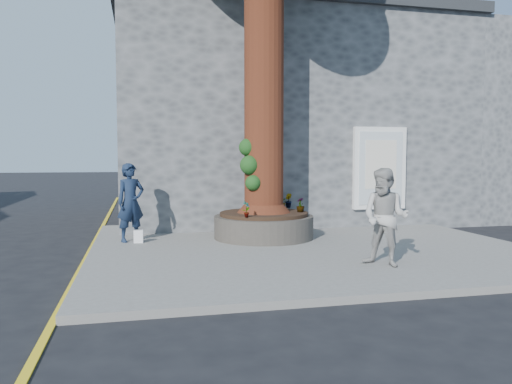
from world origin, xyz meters
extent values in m
plane|color=black|center=(0.00, 0.00, 0.00)|extent=(120.00, 120.00, 0.00)
cube|color=slate|center=(1.50, 1.00, 0.06)|extent=(9.00, 8.00, 0.12)
cube|color=yellow|center=(-3.05, 1.00, 0.00)|extent=(0.10, 30.00, 0.01)
cube|color=#474A4C|center=(2.50, 7.20, 3.00)|extent=(10.00, 8.00, 6.00)
cube|color=black|center=(2.50, 7.20, 6.15)|extent=(10.30, 8.30, 0.30)
cube|color=white|center=(4.30, 3.14, 1.70)|extent=(1.50, 0.12, 2.20)
cube|color=silver|center=(4.30, 3.08, 1.70)|extent=(1.25, 0.04, 1.95)
cube|color=silver|center=(4.30, 3.06, 1.80)|extent=(0.90, 0.02, 1.30)
cube|color=#474A4C|center=(10.50, 7.20, 3.00)|extent=(6.00, 8.00, 6.00)
cylinder|color=black|center=(0.80, 2.00, 0.38)|extent=(2.30, 2.30, 0.52)
cylinder|color=black|center=(0.80, 2.00, 0.68)|extent=(2.04, 2.04, 0.08)
cylinder|color=#431A10|center=(0.80, 2.00, 4.47)|extent=(0.90, 0.90, 7.50)
cone|color=#431A10|center=(0.80, 2.00, 1.07)|extent=(1.24, 1.24, 0.70)
sphere|color=#184316|center=(0.42, 1.80, 1.82)|extent=(0.44, 0.44, 0.44)
sphere|color=#184316|center=(0.48, 1.70, 1.42)|extent=(0.36, 0.36, 0.36)
sphere|color=#184316|center=(0.40, 1.92, 2.22)|extent=(0.40, 0.40, 0.40)
imported|color=#15223A|center=(-2.20, 2.19, 0.99)|extent=(0.75, 0.65, 1.74)
imported|color=#A7A4A0|center=(2.10, -1.39, 0.97)|extent=(1.03, 1.04, 1.69)
cube|color=white|center=(-2.04, 1.98, 0.26)|extent=(0.21, 0.13, 0.28)
imported|color=gray|center=(0.20, 1.15, 0.90)|extent=(0.22, 0.22, 0.35)
imported|color=gray|center=(1.65, 2.85, 0.90)|extent=(0.21, 0.22, 0.36)
imported|color=gray|center=(1.63, 1.83, 0.89)|extent=(0.26, 0.26, 0.34)
imported|color=gray|center=(1.51, 2.85, 0.87)|extent=(0.33, 0.35, 0.30)
camera|label=1|loc=(-2.01, -9.16, 2.00)|focal=35.00mm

